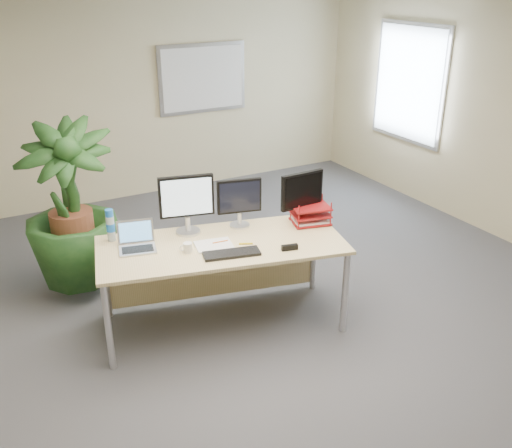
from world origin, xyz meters
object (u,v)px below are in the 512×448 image
laptop (137,241)px  floor_plant (72,223)px  monitor_left (187,201)px  desk (219,255)px  monitor_right (239,200)px

laptop → floor_plant: bearing=111.3°
monitor_left → laptop: 0.55m
desk → laptop: size_ratio=6.29×
monitor_left → monitor_right: bearing=-10.8°
monitor_right → laptop: bearing=179.0°
monitor_left → monitor_right: (0.46, -0.09, -0.05)m
monitor_right → desk: bearing=-153.3°
floor_plant → monitor_left: 1.23m
monitor_right → laptop: monitor_right is taller
desk → floor_plant: 1.48m
desk → monitor_left: size_ratio=4.22×
monitor_left → desk: bearing=-49.6°
desk → monitor_right: bearing=26.7°
floor_plant → laptop: bearing=-68.7°
monitor_right → monitor_left: bearing=169.2°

